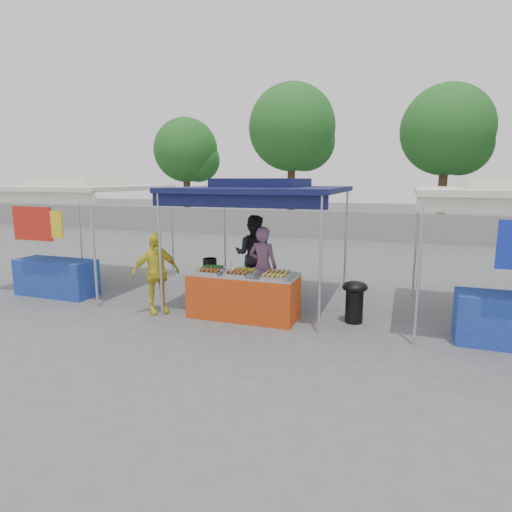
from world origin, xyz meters
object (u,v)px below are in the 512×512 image
(vendor_table, at_px, (243,295))
(cooking_pot, at_px, (210,262))
(vendor_woman, at_px, (263,267))
(helper_man, at_px, (253,254))
(customer_person, at_px, (156,273))
(wok_burner, at_px, (355,298))

(vendor_table, height_order, cooking_pot, cooking_pot)
(cooking_pot, height_order, vendor_woman, vendor_woman)
(helper_man, xyz_separation_m, customer_person, (-1.26, -2.02, -0.10))
(cooking_pot, xyz_separation_m, wok_burner, (2.83, 0.04, -0.48))
(vendor_table, bearing_deg, wok_burner, 11.48)
(cooking_pot, xyz_separation_m, vendor_woman, (0.98, 0.38, -0.11))
(vendor_table, xyz_separation_m, helper_man, (-0.43, 1.74, 0.46))
(vendor_woman, bearing_deg, customer_person, 35.56)
(customer_person, bearing_deg, vendor_woman, -18.49)
(helper_man, distance_m, customer_person, 2.39)
(vendor_table, bearing_deg, customer_person, -170.42)
(vendor_table, xyz_separation_m, vendor_woman, (0.13, 0.75, 0.40))
(vendor_woman, relative_size, helper_man, 0.93)
(wok_burner, relative_size, customer_person, 0.49)
(wok_burner, relative_size, vendor_woman, 0.47)
(vendor_table, height_order, helper_man, helper_man)
(wok_burner, bearing_deg, vendor_woman, -166.14)
(wok_burner, height_order, vendor_woman, vendor_woman)
(vendor_woman, bearing_deg, wok_burner, 175.42)
(vendor_woman, bearing_deg, vendor_table, 86.10)
(helper_man, relative_size, customer_person, 1.13)
(vendor_table, distance_m, helper_man, 1.85)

